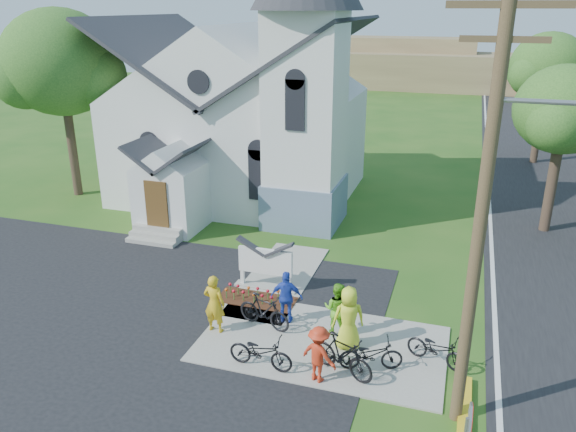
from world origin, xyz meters
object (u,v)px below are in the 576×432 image
(bike_1, at_px, (264,311))
(bike_4, at_px, (437,349))
(church_sign, at_px, (265,262))
(bike_2, at_px, (371,354))
(cyclist_0, at_px, (214,304))
(cyclist_2, at_px, (287,297))
(utility_pole, at_px, (486,204))
(bike_3, at_px, (343,355))
(bike_0, at_px, (261,352))
(cyclist_3, at_px, (319,354))
(cyclist_4, at_px, (348,318))
(cyclist_1, at_px, (337,309))

(bike_1, distance_m, bike_4, 5.09)
(church_sign, relative_size, bike_2, 1.29)
(cyclist_0, relative_size, cyclist_2, 1.08)
(utility_pole, distance_m, bike_2, 5.56)
(bike_3, xyz_separation_m, bike_4, (2.33, 1.22, -0.11))
(bike_0, distance_m, cyclist_3, 1.64)
(utility_pole, relative_size, bike_0, 5.52)
(cyclist_0, xyz_separation_m, cyclist_4, (3.94, 0.36, 0.03))
(cyclist_2, xyz_separation_m, bike_4, (4.53, -0.83, -0.39))
(church_sign, distance_m, cyclist_0, 3.06)
(cyclist_3, xyz_separation_m, bike_3, (0.53, 0.43, -0.21))
(cyclist_3, bearing_deg, cyclist_4, -82.90)
(bike_0, height_order, bike_3, bike_3)
(bike_0, height_order, cyclist_4, cyclist_4)
(cyclist_0, bearing_deg, utility_pole, 168.97)
(cyclist_0, distance_m, bike_2, 4.79)
(utility_pole, xyz_separation_m, bike_4, (-0.66, 1.99, -4.90))
(church_sign, relative_size, cyclist_0, 1.21)
(cyclist_4, bearing_deg, bike_0, 15.55)
(cyclist_1, xyz_separation_m, cyclist_4, (0.47, -0.61, 0.12))
(bike_0, bearing_deg, bike_1, 20.51)
(cyclist_0, distance_m, cyclist_4, 3.96)
(bike_4, bearing_deg, bike_1, 106.91)
(church_sign, bearing_deg, cyclist_4, -37.69)
(cyclist_0, distance_m, bike_1, 1.51)
(utility_pole, bearing_deg, cyclist_4, 146.82)
(church_sign, relative_size, bike_0, 1.22)
(utility_pole, xyz_separation_m, cyclist_0, (-7.06, 1.68, -4.44))
(bike_1, height_order, cyclist_2, cyclist_2)
(bike_0, height_order, bike_2, bike_0)
(church_sign, relative_size, utility_pole, 0.22)
(bike_0, height_order, cyclist_3, cyclist_3)
(cyclist_2, bearing_deg, cyclist_0, 22.76)
(bike_0, xyz_separation_m, cyclist_3, (1.61, -0.05, 0.30))
(cyclist_2, bearing_deg, cyclist_3, 115.32)
(bike_1, distance_m, bike_3, 3.16)
(bike_2, relative_size, bike_4, 0.99)
(church_sign, height_order, bike_2, church_sign)
(bike_2, bearing_deg, bike_3, 105.48)
(utility_pole, relative_size, cyclist_2, 5.95)
(bike_3, bearing_deg, church_sign, 65.47)
(church_sign, relative_size, bike_1, 1.23)
(bike_0, bearing_deg, utility_pole, -91.40)
(church_sign, bearing_deg, bike_0, -71.65)
(utility_pole, bearing_deg, cyclist_2, 151.50)
(cyclist_0, xyz_separation_m, bike_0, (1.93, -1.29, -0.43))
(bike_0, relative_size, bike_4, 1.05)
(cyclist_1, bearing_deg, bike_1, 13.05)
(bike_0, relative_size, cyclist_4, 0.96)
(utility_pole, height_order, bike_1, utility_pole)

